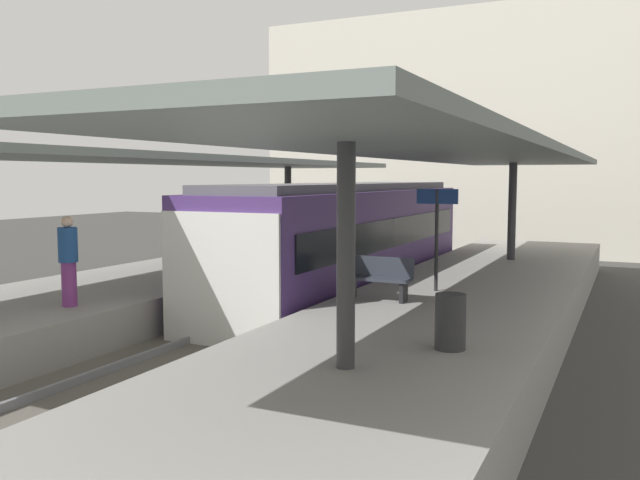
# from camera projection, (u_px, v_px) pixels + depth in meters

# --- Properties ---
(ground_plane) EXTENTS (80.00, 80.00, 0.00)m
(ground_plane) POSITION_uv_depth(u_px,v_px,m) (275.00, 333.00, 14.67)
(ground_plane) COLOR #383835
(platform_left) EXTENTS (4.40, 28.00, 1.00)m
(platform_left) POSITION_uv_depth(u_px,v_px,m) (140.00, 298.00, 16.25)
(platform_left) COLOR gray
(platform_left) RESTS_ON ground_plane
(platform_right) EXTENTS (4.40, 28.00, 1.00)m
(platform_right) POSITION_uv_depth(u_px,v_px,m) (444.00, 328.00, 13.00)
(platform_right) COLOR gray
(platform_right) RESTS_ON ground_plane
(track_ballast) EXTENTS (3.20, 28.00, 0.20)m
(track_ballast) POSITION_uv_depth(u_px,v_px,m) (275.00, 329.00, 14.66)
(track_ballast) COLOR #59544C
(track_ballast) RESTS_ON ground_plane
(rail_near_side) EXTENTS (0.08, 28.00, 0.14)m
(rail_near_side) POSITION_uv_depth(u_px,v_px,m) (248.00, 319.00, 14.96)
(rail_near_side) COLOR slate
(rail_near_side) RESTS_ON track_ballast
(rail_far_side) EXTENTS (0.08, 28.00, 0.14)m
(rail_far_side) POSITION_uv_depth(u_px,v_px,m) (304.00, 325.00, 14.34)
(rail_far_side) COLOR slate
(rail_far_side) RESTS_ON track_ballast
(commuter_train) EXTENTS (2.78, 12.54, 3.10)m
(commuter_train) POSITION_uv_depth(u_px,v_px,m) (348.00, 240.00, 18.17)
(commuter_train) COLOR #472D6B
(commuter_train) RESTS_ON track_ballast
(canopy_left) EXTENTS (4.18, 21.00, 3.00)m
(canopy_left) POSITION_uv_depth(u_px,v_px,m) (173.00, 161.00, 17.19)
(canopy_left) COLOR #333335
(canopy_left) RESTS_ON platform_left
(canopy_right) EXTENTS (4.18, 21.00, 3.06)m
(canopy_right) POSITION_uv_depth(u_px,v_px,m) (464.00, 154.00, 13.93)
(canopy_right) COLOR #333335
(canopy_right) RESTS_ON platform_right
(platform_bench) EXTENTS (1.40, 0.41, 0.86)m
(platform_bench) POSITION_uv_depth(u_px,v_px,m) (379.00, 277.00, 13.27)
(platform_bench) COLOR black
(platform_bench) RESTS_ON platform_right
(platform_sign) EXTENTS (0.90, 0.08, 2.21)m
(platform_sign) POSITION_uv_depth(u_px,v_px,m) (437.00, 216.00, 14.19)
(platform_sign) COLOR #262628
(platform_sign) RESTS_ON platform_right
(litter_bin) EXTENTS (0.44, 0.44, 0.80)m
(litter_bin) POSITION_uv_depth(u_px,v_px,m) (450.00, 322.00, 9.43)
(litter_bin) COLOR #2D2D30
(litter_bin) RESTS_ON platform_right
(passenger_near_bench) EXTENTS (0.36, 0.36, 1.73)m
(passenger_near_bench) POSITION_uv_depth(u_px,v_px,m) (68.00, 259.00, 12.55)
(passenger_near_bench) COLOR #7A337A
(passenger_near_bench) RESTS_ON platform_left
(station_building_backdrop) EXTENTS (18.00, 6.00, 11.00)m
(station_building_backdrop) POSITION_uv_depth(u_px,v_px,m) (459.00, 136.00, 32.49)
(station_building_backdrop) COLOR beige
(station_building_backdrop) RESTS_ON ground_plane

